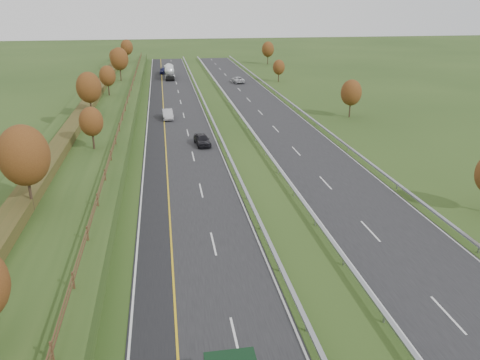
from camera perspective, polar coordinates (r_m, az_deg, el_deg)
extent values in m
plane|color=#284117|center=(70.12, -0.66, 5.15)|extent=(400.00, 400.00, 0.00)
cube|color=black|center=(74.22, -7.40, 5.89)|extent=(10.50, 200.00, 0.04)
cube|color=black|center=(76.51, 5.10, 6.44)|extent=(10.50, 200.00, 0.04)
cube|color=black|center=(74.20, -10.31, 5.72)|extent=(3.00, 200.00, 0.04)
cube|color=silver|center=(74.23, -11.32, 5.68)|extent=(0.15, 200.00, 0.01)
cube|color=gold|center=(74.18, -9.15, 5.81)|extent=(0.15, 200.00, 0.01)
cube|color=silver|center=(74.53, -3.51, 6.11)|extent=(0.15, 200.00, 0.01)
cube|color=silver|center=(75.43, 1.36, 6.32)|extent=(0.15, 200.00, 0.01)
cube|color=silver|center=(77.89, 8.73, 6.56)|extent=(0.15, 200.00, 0.01)
cube|color=silver|center=(29.83, -0.57, -18.73)|extent=(0.15, 4.00, 0.01)
cube|color=silver|center=(34.39, 24.01, -14.75)|extent=(0.15, 4.00, 0.01)
cube|color=silver|center=(39.73, -3.26, -7.73)|extent=(0.15, 4.00, 0.01)
cube|color=silver|center=(43.26, 15.60, -6.00)|extent=(0.15, 4.00, 0.01)
cube|color=silver|center=(50.55, -4.77, -1.26)|extent=(0.15, 4.00, 0.01)
cube|color=silver|center=(53.37, 10.38, -0.31)|extent=(0.15, 4.00, 0.01)
cube|color=silver|center=(61.80, -5.73, 2.90)|extent=(0.15, 4.00, 0.01)
cube|color=silver|center=(64.13, 6.87, 3.53)|extent=(0.15, 4.00, 0.01)
cube|color=silver|center=(73.29, -6.39, 5.76)|extent=(0.15, 4.00, 0.01)
cube|color=silver|center=(75.27, 4.36, 6.24)|extent=(0.15, 4.00, 0.01)
cube|color=silver|center=(84.93, -6.88, 7.85)|extent=(0.15, 4.00, 0.01)
cube|color=silver|center=(86.64, 2.50, 8.24)|extent=(0.15, 4.00, 0.01)
cube|color=silver|center=(96.65, -7.25, 9.43)|extent=(0.15, 4.00, 0.01)
cube|color=silver|center=(98.15, 1.05, 9.76)|extent=(0.15, 4.00, 0.01)
cube|color=silver|center=(108.43, -7.55, 10.66)|extent=(0.15, 4.00, 0.01)
cube|color=silver|center=(109.78, -0.10, 10.97)|extent=(0.15, 4.00, 0.01)
cube|color=silver|center=(120.26, -7.79, 11.66)|extent=(0.15, 4.00, 0.01)
cube|color=silver|center=(121.47, -1.03, 11.93)|extent=(0.15, 4.00, 0.01)
cube|color=silver|center=(132.12, -7.98, 12.47)|extent=(0.15, 4.00, 0.01)
cube|color=silver|center=(133.22, -1.81, 12.73)|extent=(0.15, 4.00, 0.01)
cube|color=silver|center=(144.00, -8.15, 13.15)|extent=(0.15, 4.00, 0.01)
cube|color=silver|center=(145.01, -2.46, 13.39)|extent=(0.15, 4.00, 0.01)
cube|color=silver|center=(155.90, -8.29, 13.73)|extent=(0.15, 4.00, 0.01)
cube|color=silver|center=(156.83, -3.02, 13.95)|extent=(0.15, 4.00, 0.01)
cube|color=silver|center=(167.81, -8.41, 14.23)|extent=(0.15, 4.00, 0.01)
cube|color=silver|center=(168.68, -3.50, 14.44)|extent=(0.15, 4.00, 0.01)
cube|color=#284117|center=(74.72, -17.49, 5.97)|extent=(12.00, 200.00, 2.00)
cube|color=#3A3C18|center=(74.68, -19.15, 7.00)|extent=(2.20, 180.00, 1.10)
cube|color=#422B19|center=(73.84, -14.15, 7.38)|extent=(0.08, 184.00, 0.10)
cube|color=#422B19|center=(73.75, -14.18, 7.68)|extent=(0.08, 184.00, 0.10)
cube|color=#422B19|center=(26.82, -21.96, -18.81)|extent=(0.12, 0.12, 1.20)
cube|color=#422B19|center=(32.00, -19.66, -11.45)|extent=(0.12, 0.12, 1.20)
cube|color=#422B19|center=(37.59, -18.11, -6.20)|extent=(0.12, 0.12, 1.20)
cube|color=#422B19|center=(43.44, -16.98, -2.33)|extent=(0.12, 0.12, 1.20)
cube|color=#422B19|center=(49.45, -16.13, 0.61)|extent=(0.12, 0.12, 1.20)
cube|color=#422B19|center=(55.57, -15.47, 2.91)|extent=(0.12, 0.12, 1.20)
cube|color=#422B19|center=(61.77, -14.93, 4.75)|extent=(0.12, 0.12, 1.20)
cube|color=#422B19|center=(68.02, -14.49, 6.25)|extent=(0.12, 0.12, 1.20)
cube|color=#422B19|center=(74.32, -14.13, 7.50)|extent=(0.12, 0.12, 1.20)
cube|color=#422B19|center=(80.65, -13.82, 8.55)|extent=(0.12, 0.12, 1.20)
cube|color=#422B19|center=(87.00, -13.55, 9.45)|extent=(0.12, 0.12, 1.20)
cube|color=#422B19|center=(93.37, -13.32, 10.23)|extent=(0.12, 0.12, 1.20)
cube|color=#422B19|center=(99.76, -13.11, 10.91)|extent=(0.12, 0.12, 1.20)
cube|color=#422B19|center=(106.17, -12.94, 11.50)|extent=(0.12, 0.12, 1.20)
cube|color=#422B19|center=(112.58, -12.78, 12.03)|extent=(0.12, 0.12, 1.20)
cube|color=#422B19|center=(119.01, -12.63, 12.50)|extent=(0.12, 0.12, 1.20)
cube|color=#422B19|center=(125.44, -12.51, 12.92)|extent=(0.12, 0.12, 1.20)
cube|color=#422B19|center=(131.88, -12.39, 13.30)|extent=(0.12, 0.12, 1.20)
cube|color=#422B19|center=(138.32, -12.28, 13.65)|extent=(0.12, 0.12, 1.20)
cube|color=#422B19|center=(144.77, -12.19, 13.96)|extent=(0.12, 0.12, 1.20)
cube|color=#422B19|center=(151.22, -12.10, 14.25)|extent=(0.12, 0.12, 1.20)
cube|color=#422B19|center=(157.68, -12.02, 14.51)|extent=(0.12, 0.12, 1.20)
cube|color=#422B19|center=(164.14, -11.94, 14.76)|extent=(0.12, 0.12, 1.20)
cube|color=#94979C|center=(74.46, -3.02, 6.56)|extent=(0.32, 200.00, 0.18)
cube|color=#94979C|center=(30.52, 8.11, -17.35)|extent=(0.10, 0.14, 0.56)
cube|color=#94979C|center=(36.03, 4.80, -10.61)|extent=(0.10, 0.14, 0.56)
cube|color=#94979C|center=(41.99, 2.50, -5.69)|extent=(0.10, 0.14, 0.56)
cube|color=#94979C|center=(48.23, 0.81, -2.01)|extent=(0.10, 0.14, 0.56)
cube|color=#94979C|center=(54.65, -0.48, 0.82)|extent=(0.10, 0.14, 0.56)
cube|color=#94979C|center=(61.20, -1.51, 3.04)|extent=(0.10, 0.14, 0.56)
cube|color=#94979C|center=(67.84, -2.33, 4.84)|extent=(0.10, 0.14, 0.56)
cube|color=#94979C|center=(74.54, -3.01, 6.31)|extent=(0.10, 0.14, 0.56)
cube|color=#94979C|center=(81.30, -3.58, 7.53)|extent=(0.10, 0.14, 0.56)
cube|color=#94979C|center=(88.09, -4.07, 8.57)|extent=(0.10, 0.14, 0.56)
cube|color=#94979C|center=(94.91, -4.48, 9.46)|extent=(0.10, 0.14, 0.56)
cube|color=#94979C|center=(101.76, -4.85, 10.23)|extent=(0.10, 0.14, 0.56)
cube|color=#94979C|center=(108.63, -5.17, 10.90)|extent=(0.10, 0.14, 0.56)
cube|color=#94979C|center=(115.51, -5.45, 11.49)|extent=(0.10, 0.14, 0.56)
cube|color=#94979C|center=(122.41, -5.70, 12.01)|extent=(0.10, 0.14, 0.56)
cube|color=#94979C|center=(129.31, -5.93, 12.48)|extent=(0.10, 0.14, 0.56)
cube|color=#94979C|center=(136.23, -6.13, 12.90)|extent=(0.10, 0.14, 0.56)
cube|color=#94979C|center=(143.15, -6.31, 13.28)|extent=(0.10, 0.14, 0.56)
cube|color=#94979C|center=(150.09, -6.48, 13.63)|extent=(0.10, 0.14, 0.56)
cube|color=#94979C|center=(157.02, -6.63, 13.94)|extent=(0.10, 0.14, 0.56)
cube|color=#94979C|center=(163.97, -6.78, 14.23)|extent=(0.10, 0.14, 0.56)
cube|color=#94979C|center=(170.91, -6.90, 14.49)|extent=(0.10, 0.14, 0.56)
cube|color=#94979C|center=(75.17, 0.88, 6.73)|extent=(0.32, 200.00, 0.18)
cube|color=#94979C|center=(32.23, 17.15, -15.86)|extent=(0.10, 0.14, 0.56)
cube|color=#94979C|center=(37.49, 12.50, -9.73)|extent=(0.10, 0.14, 0.56)
cube|color=#94979C|center=(43.24, 9.16, -5.13)|extent=(0.10, 0.14, 0.56)
cube|color=#94979C|center=(49.32, 6.65, -1.62)|extent=(0.10, 0.14, 0.56)
cube|color=#94979C|center=(55.62, 4.71, 1.11)|extent=(0.10, 0.14, 0.56)
cube|color=#94979C|center=(62.06, 3.17, 3.28)|extent=(0.10, 0.14, 0.56)
cube|color=#94979C|center=(68.62, 1.91, 5.03)|extent=(0.10, 0.14, 0.56)
cube|color=#94979C|center=(75.25, 0.87, 6.47)|extent=(0.10, 0.14, 0.56)
cube|color=#94979C|center=(81.95, 0.00, 7.68)|extent=(0.10, 0.14, 0.56)
cube|color=#94979C|center=(88.69, -0.75, 8.71)|extent=(0.10, 0.14, 0.56)
cube|color=#94979C|center=(95.47, -1.39, 9.58)|extent=(0.10, 0.14, 0.56)
cube|color=#94979C|center=(102.28, -1.95, 10.34)|extent=(0.10, 0.14, 0.56)
cube|color=#94979C|center=(109.12, -2.45, 11.01)|extent=(0.10, 0.14, 0.56)
cube|color=#94979C|center=(115.97, -2.88, 11.59)|extent=(0.10, 0.14, 0.56)
cube|color=#94979C|center=(122.84, -3.27, 12.11)|extent=(0.10, 0.14, 0.56)
cube|color=#94979C|center=(129.72, -3.62, 12.58)|extent=(0.10, 0.14, 0.56)
cube|color=#94979C|center=(136.62, -3.94, 12.99)|extent=(0.10, 0.14, 0.56)
cube|color=#94979C|center=(143.53, -4.23, 13.37)|extent=(0.10, 0.14, 0.56)
cube|color=#94979C|center=(150.44, -4.49, 13.71)|extent=(0.10, 0.14, 0.56)
cube|color=#94979C|center=(157.36, -4.72, 14.02)|extent=(0.10, 0.14, 0.56)
cube|color=#94979C|center=(164.29, -4.94, 14.31)|extent=(0.10, 0.14, 0.56)
cube|color=#94979C|center=(171.23, -5.15, 14.57)|extent=(0.10, 0.14, 0.56)
cube|color=#94979C|center=(77.99, 9.28, 6.98)|extent=(0.32, 200.00, 0.18)
cube|color=#94979C|center=(42.86, 27.09, -7.59)|extent=(0.10, 0.14, 0.56)
cube|color=#94979C|center=(53.52, 18.59, -0.77)|extent=(0.10, 0.14, 0.56)
cube|color=#94979C|center=(65.45, 13.07, 3.69)|extent=(0.10, 0.14, 0.56)
cube|color=#94979C|center=(78.07, 9.27, 6.74)|extent=(0.10, 0.14, 0.56)
cube|color=#94979C|center=(91.09, 6.51, 8.90)|extent=(0.10, 0.14, 0.56)
cube|color=#94979C|center=(104.37, 4.42, 10.51)|extent=(0.10, 0.14, 0.56)
cube|color=#94979C|center=(117.82, 2.80, 11.74)|extent=(0.10, 0.14, 0.56)
cube|color=#94979C|center=(131.38, 1.49, 12.72)|extent=(0.10, 0.14, 0.56)
cube|color=#94979C|center=(145.02, 0.43, 13.50)|extent=(0.10, 0.14, 0.56)
cube|color=#94979C|center=(158.73, -0.46, 14.15)|extent=(0.10, 0.14, 0.56)
cube|color=#94979C|center=(172.48, -1.21, 14.69)|extent=(0.10, 0.14, 0.56)
cylinder|color=#2D2116|center=(44.22, -24.18, -1.53)|extent=(0.24, 0.24, 3.15)
ellipsoid|color=#522B11|center=(43.12, -24.85, 2.74)|extent=(4.20, 4.20, 5.25)
cylinder|color=#2D2116|center=(60.51, -17.44, 4.63)|extent=(0.24, 0.24, 2.16)
ellipsoid|color=#522B11|center=(59.93, -17.69, 6.81)|extent=(2.88, 2.88, 3.60)
cylinder|color=#2D2116|center=(78.11, -17.70, 8.41)|extent=(0.24, 0.24, 2.88)
ellipsoid|color=#522B11|center=(77.54, -17.95, 10.69)|extent=(3.84, 3.84, 4.80)
cylinder|color=#2D2116|center=(95.59, -15.71, 10.60)|extent=(0.24, 0.24, 2.34)
ellipsoid|color=#522B11|center=(95.19, -15.86, 12.12)|extent=(3.12, 3.12, 3.90)
cylinder|color=#2D2116|center=(113.15, -14.35, 12.42)|extent=(0.24, 0.24, 3.06)
ellipsoid|color=#522B11|center=(112.74, -14.51, 14.11)|extent=(4.08, 4.08, 5.10)
cylinder|color=#2D2116|center=(131.20, -14.88, 13.29)|extent=(0.24, 0.24, 2.25)
ellipsoid|color=#522B11|center=(130.92, -14.99, 14.36)|extent=(3.00, 3.00, 3.75)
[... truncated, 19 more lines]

